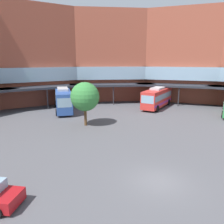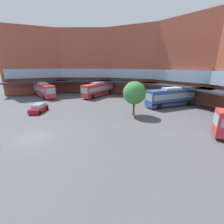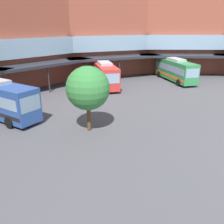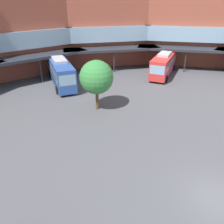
# 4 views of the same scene
# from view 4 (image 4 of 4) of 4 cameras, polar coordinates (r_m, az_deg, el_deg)

# --- Properties ---
(ground_plane) EXTENTS (121.24, 121.24, 0.00)m
(ground_plane) POSITION_cam_4_polar(r_m,az_deg,el_deg) (17.48, 24.76, -19.27)
(ground_plane) COLOR #515156
(station_building) EXTENTS (77.87, 46.98, 18.85)m
(station_building) POSITION_cam_4_polar(r_m,az_deg,el_deg) (29.03, -3.77, 21.27)
(station_building) COLOR #9E4C38
(station_building) RESTS_ON ground
(bus_1) EXTENTS (3.42, 11.39, 3.97)m
(bus_1) POSITION_cam_4_polar(r_m,az_deg,el_deg) (35.18, -13.08, 10.12)
(bus_1) COLOR #2D519E
(bus_1) RESTS_ON ground
(bus_3) EXTENTS (9.20, 8.50, 3.78)m
(bus_3) POSITION_cam_4_polar(r_m,az_deg,el_deg) (39.53, 13.07, 11.84)
(bus_3) COLOR red
(bus_3) RESTS_ON ground
(plaza_tree) EXTENTS (3.85, 3.85, 5.89)m
(plaza_tree) POSITION_cam_4_polar(r_m,az_deg,el_deg) (25.47, -3.99, 8.82)
(plaza_tree) COLOR brown
(plaza_tree) RESTS_ON ground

